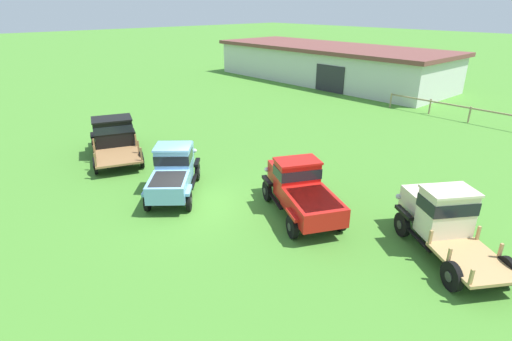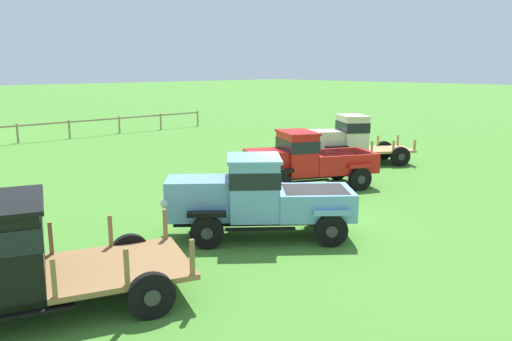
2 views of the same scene
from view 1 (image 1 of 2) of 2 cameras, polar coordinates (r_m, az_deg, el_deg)
name	(u,v)px [view 1 (image 1 of 2)]	position (r m, az deg, el deg)	size (l,w,h in m)	color
ground_plane	(196,204)	(16.59, -8.62, -4.81)	(240.00, 240.00, 0.00)	#47842D
farm_shed	(328,63)	(43.76, 10.25, 14.83)	(25.24, 9.28, 3.63)	silver
paddock_fence	(499,116)	(30.74, 31.36, 6.66)	(15.71, 0.56, 1.12)	#997F60
vintage_truck_foreground_near	(113,134)	(22.83, -19.69, 4.92)	(5.94, 3.80, 2.08)	black
vintage_truck_second_in_line	(174,168)	(17.44, -11.61, 0.29)	(4.53, 4.15, 2.08)	black
vintage_truck_midrow_center	(300,188)	(15.43, 6.37, -2.56)	(4.93, 3.54, 2.06)	black
vintage_truck_far_side	(442,217)	(14.54, 25.01, -6.00)	(4.75, 3.85, 2.19)	black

